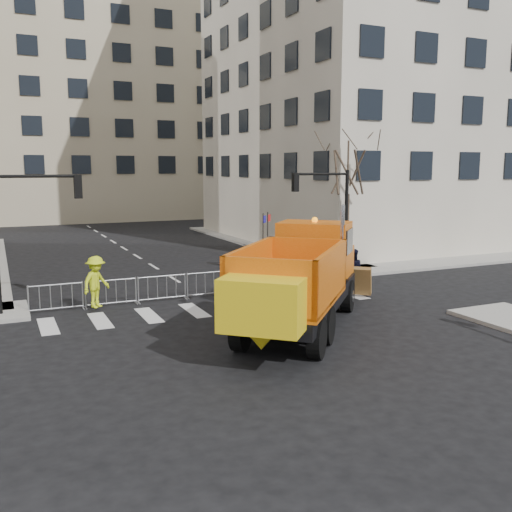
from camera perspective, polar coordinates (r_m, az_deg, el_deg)
name	(u,v)px	position (r m, az deg, el deg)	size (l,w,h in m)	color
ground	(284,346)	(18.00, 2.85, -9.02)	(120.00, 120.00, 0.00)	black
sidewalk_back	(196,291)	(25.56, -5.98, -3.50)	(64.00, 5.00, 0.15)	gray
building_right	(386,28)	(47.67, 12.88, 21.33)	(22.00, 22.00, 32.00)	#BCB29F
building_far	(67,108)	(67.96, -18.36, 13.87)	(30.00, 18.00, 24.00)	#B7A98C
traffic_light_right	(346,223)	(29.79, 9.00, 3.30)	(0.18, 0.18, 5.40)	black
crowd_barriers	(186,286)	(24.40, -6.99, -2.97)	(12.60, 0.60, 1.10)	#9EA0A5
street_tree	(347,201)	(30.92, 9.10, 5.45)	(3.00, 3.00, 7.50)	#382B21
plow_truck	(299,277)	(19.26, 4.35, -2.06)	(9.50, 10.01, 4.24)	black
cop_a	(298,271)	(25.39, 4.21, -1.50)	(0.71, 0.46, 1.94)	black
cop_b	(353,270)	(26.02, 9.63, -1.38)	(0.93, 0.73, 1.92)	black
cop_c	(305,278)	(23.93, 4.94, -2.25)	(1.09, 0.45, 1.85)	black
worker	(96,282)	(22.84, -15.70, -2.51)	(1.30, 0.75, 2.01)	#D7EF1C
newspaper_box	(267,273)	(26.20, 1.15, -1.76)	(0.45, 0.40, 1.10)	maroon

